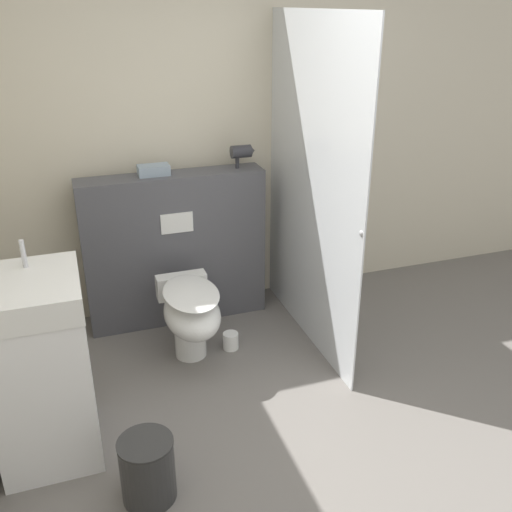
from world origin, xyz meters
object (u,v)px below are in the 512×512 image
(hair_drier, at_px, (242,152))
(waste_bin, at_px, (148,469))
(toilet, at_px, (191,314))
(sink_vanity, at_px, (41,369))

(hair_drier, relative_size, waste_bin, 0.51)
(toilet, distance_m, sink_vanity, 1.05)
(toilet, xyz_separation_m, hair_drier, (0.54, 0.59, 0.87))
(hair_drier, distance_m, waste_bin, 2.18)
(hair_drier, height_order, waste_bin, hair_drier)
(sink_vanity, distance_m, waste_bin, 0.73)
(sink_vanity, height_order, waste_bin, sink_vanity)
(toilet, height_order, hair_drier, hair_drier)
(hair_drier, bearing_deg, toilet, -132.65)
(toilet, xyz_separation_m, waste_bin, (-0.46, -1.05, -0.18))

